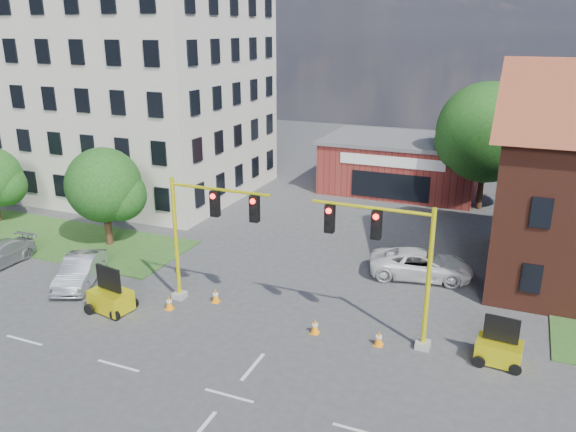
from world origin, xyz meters
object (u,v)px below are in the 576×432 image
object	(u,v)px
signal_mast_west	(205,228)
trailer_west	(111,298)
signal_mast_east	(389,256)
trailer_east	(499,349)
pickup_white	(421,264)

from	to	relation	value
signal_mast_west	trailer_west	bearing A→B (deg)	-148.24
signal_mast_east	trailer_east	world-z (taller)	signal_mast_east
signal_mast_west	trailer_east	world-z (taller)	signal_mast_west
signal_mast_west	trailer_east	bearing A→B (deg)	0.15
signal_mast_east	trailer_east	xyz separation A→B (m)	(4.61, 0.04, -3.30)
signal_mast_west	signal_mast_east	distance (m)	8.71
signal_mast_west	signal_mast_east	world-z (taller)	same
trailer_west	pickup_white	bearing A→B (deg)	46.08
signal_mast_west	trailer_west	size ratio (longest dim) A/B	2.84
trailer_west	signal_mast_west	bearing A→B (deg)	41.44
signal_mast_west	trailer_east	distance (m)	13.73
signal_mast_west	trailer_east	size ratio (longest dim) A/B	3.15
pickup_white	trailer_west	bearing A→B (deg)	116.17
trailer_east	pickup_white	world-z (taller)	trailer_east
trailer_west	pickup_white	distance (m)	16.00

